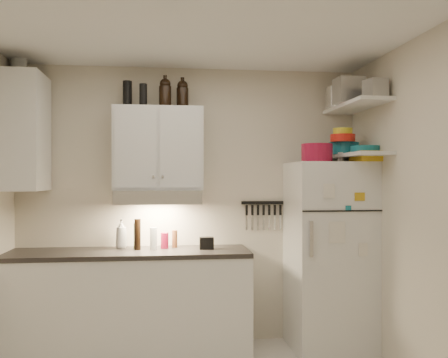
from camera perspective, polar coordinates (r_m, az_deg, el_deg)
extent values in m
cube|color=white|center=(3.41, -2.44, 18.05)|extent=(3.20, 3.00, 0.02)
cube|color=beige|center=(4.76, -3.89, -3.00)|extent=(3.20, 0.02, 2.60)
cube|color=beige|center=(3.75, 22.98, -3.85)|extent=(0.02, 3.00, 2.60)
cube|color=white|center=(4.59, -10.76, -14.00)|extent=(2.10, 0.60, 0.88)
cube|color=#292523|center=(4.50, -10.76, -8.31)|extent=(2.10, 0.62, 0.04)
cube|color=white|center=(4.58, -7.53, 3.45)|extent=(0.80, 0.33, 0.75)
cube|color=white|center=(4.61, -21.86, 4.98)|extent=(0.33, 0.55, 1.00)
cube|color=silver|center=(4.51, -7.53, -2.02)|extent=(0.76, 0.46, 0.12)
cube|color=white|center=(4.70, 11.92, -8.55)|extent=(0.70, 0.68, 1.70)
cube|color=white|center=(4.64, 14.84, 8.06)|extent=(0.30, 0.95, 0.03)
cube|color=white|center=(4.60, 14.84, 2.62)|extent=(0.30, 0.95, 0.03)
cube|color=black|center=(4.83, 4.47, -2.72)|extent=(0.42, 0.02, 0.03)
cylinder|color=maroon|center=(4.46, 10.57, 2.95)|extent=(0.33, 0.33, 0.16)
cube|color=gold|center=(4.53, 16.02, 2.48)|extent=(0.23, 0.28, 0.09)
cylinder|color=silver|center=(4.63, 13.20, 2.43)|extent=(0.07, 0.07, 0.09)
cylinder|color=silver|center=(4.86, 13.14, 9.04)|extent=(0.34, 0.34, 0.19)
cube|color=#AAAAAD|center=(4.60, 14.06, 9.75)|extent=(0.24, 0.21, 0.23)
cube|color=#AAAAAD|center=(4.34, 16.92, 9.84)|extent=(0.18, 0.18, 0.15)
cylinder|color=#177181|center=(4.75, 13.52, 3.40)|extent=(0.28, 0.28, 0.11)
cylinder|color=red|center=(4.65, 13.41, 4.57)|extent=(0.22, 0.22, 0.07)
cylinder|color=gold|center=(4.66, 13.41, 5.32)|extent=(0.17, 0.17, 0.06)
cylinder|color=#177181|center=(4.56, 15.88, 3.24)|extent=(0.30, 0.30, 0.07)
cylinder|color=black|center=(4.57, -9.21, 9.46)|extent=(0.08, 0.08, 0.20)
cylinder|color=black|center=(4.68, -10.99, 9.49)|extent=(0.10, 0.10, 0.24)
cylinder|color=silver|center=(4.81, -22.39, 11.89)|extent=(0.14, 0.14, 0.18)
imported|color=white|center=(4.64, -11.66, -5.95)|extent=(0.14, 0.14, 0.30)
cylinder|color=brown|center=(4.63, -5.66, -6.82)|extent=(0.05, 0.05, 0.16)
cylinder|color=#586419|center=(4.59, -10.01, -6.42)|extent=(0.05, 0.05, 0.23)
cylinder|color=black|center=(4.51, -9.85, -6.25)|extent=(0.07, 0.07, 0.28)
cylinder|color=silver|center=(4.53, -8.06, -6.75)|extent=(0.07, 0.07, 0.20)
cylinder|color=maroon|center=(4.58, -6.80, -7.00)|extent=(0.08, 0.08, 0.14)
cube|color=black|center=(4.51, -2.01, -7.34)|extent=(0.13, 0.09, 0.11)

